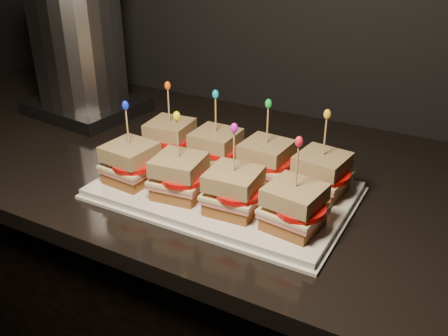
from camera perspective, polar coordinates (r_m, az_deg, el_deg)
The scene contains 62 objects.
granite_slab at distance 0.97m, azimuth 11.44°, elevation -3.06°, with size 2.34×0.70×0.03m, color black.
platter at distance 0.92m, azimuth 0.00°, elevation -2.57°, with size 0.45×0.28×0.02m, color silver.
platter_rim at distance 0.92m, azimuth 0.00°, elevation -2.89°, with size 0.46×0.29×0.01m, color silver.
sandwich_0_bread_bot at distance 1.03m, azimuth -6.08°, elevation 2.08°, with size 0.08×0.08×0.02m, color brown.
sandwich_0_ham at distance 1.02m, azimuth -6.12°, elevation 2.84°, with size 0.09×0.08×0.01m, color #BB615A.
sandwich_0_cheese at distance 1.02m, azimuth -6.14°, elevation 3.20°, with size 0.09×0.09×0.01m, color beige.
sandwich_0_tomato at distance 1.01m, azimuth -5.79°, elevation 3.34°, with size 0.08×0.08×0.01m, color red.
sandwich_0_bread_top at distance 1.01m, azimuth -6.21°, elevation 4.54°, with size 0.08×0.08×0.03m, color #583613.
sandwich_0_pick at distance 1.00m, azimuth -6.34°, elevation 6.88°, with size 0.00×0.00×0.09m, color tan.
sandwich_0_frill at distance 0.98m, azimuth -6.47°, elevation 9.34°, with size 0.01×0.01×0.02m, color #FE540F.
sandwich_1_bread_bot at distance 0.98m, azimuth -0.92°, elevation 0.82°, with size 0.08×0.08×0.02m, color brown.
sandwich_1_ham at distance 0.97m, azimuth -0.93°, elevation 1.62°, with size 0.09×0.08×0.01m, color #BB615A.
sandwich_1_cheese at distance 0.97m, azimuth -0.93°, elevation 2.00°, with size 0.09×0.09×0.01m, color beige.
sandwich_1_tomato at distance 0.96m, azimuth -0.49°, elevation 2.12°, with size 0.08×0.08×0.01m, color red.
sandwich_1_bread_top at distance 0.96m, azimuth -0.94°, elevation 3.40°, with size 0.08×0.08×0.03m, color #583613.
sandwich_1_pick at distance 0.94m, azimuth -0.96°, elevation 5.85°, with size 0.00×0.00×0.09m, color tan.
sandwich_1_frill at distance 0.93m, azimuth -0.98°, elevation 8.44°, with size 0.01×0.01×0.02m, color #15A1BE.
sandwich_2_bread_bot at distance 0.94m, azimuth 4.76°, elevation -0.57°, with size 0.08×0.08×0.02m, color brown.
sandwich_2_ham at distance 0.93m, azimuth 4.79°, elevation 0.26°, with size 0.09×0.08×0.01m, color #BB615A.
sandwich_2_cheese at distance 0.93m, azimuth 4.81°, elevation 0.64°, with size 0.09×0.09×0.01m, color beige.
sandwich_2_tomato at distance 0.91m, azimuth 5.36°, elevation 0.76°, with size 0.08×0.08×0.01m, color red.
sandwich_2_bread_top at distance 0.91m, azimuth 4.87°, elevation 2.10°, with size 0.08×0.08×0.03m, color #583613.
sandwich_2_pick at distance 0.90m, azimuth 4.98°, elevation 4.64°, with size 0.00×0.00×0.09m, color tan.
sandwich_2_frill at distance 0.88m, azimuth 5.10°, elevation 7.35°, with size 0.01×0.01×0.02m, color green.
sandwich_3_bread_bot at distance 0.90m, azimuth 10.92°, elevation -2.07°, with size 0.08×0.08×0.02m, color brown.
sandwich_3_ham at distance 0.90m, azimuth 11.00°, elevation -1.22°, with size 0.09×0.08×0.01m, color #BB615A.
sandwich_3_cheese at distance 0.89m, azimuth 11.04°, elevation -0.83°, with size 0.09×0.09×0.01m, color beige.
sandwich_3_tomato at distance 0.88m, azimuth 11.69°, elevation -0.73°, with size 0.08×0.08×0.01m, color red.
sandwich_3_bread_top at distance 0.88m, azimuth 11.18°, elevation 0.66°, with size 0.08×0.08×0.03m, color #583613.
sandwich_3_pick at distance 0.86m, azimuth 11.44°, elevation 3.27°, with size 0.00×0.00×0.09m, color tan.
sandwich_3_frill at distance 0.85m, azimuth 11.72°, elevation 6.06°, with size 0.01×0.01×0.02m, color yellow.
sandwich_4_bread_bot at distance 0.94m, azimuth -10.48°, elevation -0.82°, with size 0.08×0.08×0.02m, color brown.
sandwich_4_ham at distance 0.93m, azimuth -10.56°, elevation -0.00°, with size 0.09×0.08×0.01m, color #BB615A.
sandwich_4_cheese at distance 0.93m, azimuth -10.59°, elevation 0.38°, with size 0.09×0.09×0.01m, color beige.
sandwich_4_tomato at distance 0.92m, azimuth -10.28°, elevation 0.49°, with size 0.08×0.08×0.01m, color red.
sandwich_4_bread_top at distance 0.92m, azimuth -10.73°, elevation 1.82°, with size 0.08×0.08×0.03m, color #583613.
sandwich_4_pick at distance 0.90m, azimuth -10.97°, elevation 4.35°, with size 0.00×0.00×0.09m, color tan.
sandwich_4_frill at distance 0.89m, azimuth -11.22°, elevation 7.03°, with size 0.01×0.01×0.02m, color #132AD1.
sandwich_5_bread_bot at distance 0.88m, azimuth -5.05°, elevation -2.39°, with size 0.08×0.08×0.02m, color brown.
sandwich_5_ham at distance 0.88m, azimuth -5.09°, elevation -1.53°, with size 0.09×0.08×0.01m, color #BB615A.
sandwich_5_cheese at distance 0.87m, azimuth -5.11°, elevation -1.13°, with size 0.09×0.09×0.01m, color beige.
sandwich_5_tomato at distance 0.86m, azimuth -4.68°, elevation -1.03°, with size 0.08×0.08×0.01m, color red.
sandwich_5_bread_top at distance 0.86m, azimuth -5.18°, elevation 0.39°, with size 0.08×0.08×0.03m, color #583613.
sandwich_5_pick at distance 0.84m, azimuth -5.30°, elevation 3.07°, with size 0.00×0.00×0.09m, color tan.
sandwich_5_frill at distance 0.82m, azimuth -5.43°, elevation 5.93°, with size 0.01×0.01×0.02m, color #F9F906.
sandwich_6_bread_bot at distance 0.84m, azimuth 1.08°, elevation -4.13°, with size 0.08×0.08×0.02m, color brown.
sandwich_6_ham at distance 0.83m, azimuth 1.09°, elevation -3.24°, with size 0.09×0.08×0.01m, color #BB615A.
sandwich_6_cheese at distance 0.82m, azimuth 1.10°, elevation -2.82°, with size 0.09×0.09×0.01m, color beige.
sandwich_6_tomato at distance 0.81m, azimuth 1.65°, elevation -2.74°, with size 0.08×0.08×0.01m, color red.
sandwich_6_bread_top at distance 0.81m, azimuth 1.11°, elevation -1.23°, with size 0.08×0.08×0.03m, color #583613.
sandwich_6_pick at distance 0.79m, azimuth 1.14°, elevation 1.57°, with size 0.00×0.00×0.09m, color tan.
sandwich_6_frill at distance 0.77m, azimuth 1.17°, elevation 4.58°, with size 0.01×0.01×0.02m, color #C41AC6.
sandwich_7_bread_bot at distance 0.80m, azimuth 7.90°, elevation -6.00°, with size 0.08×0.08×0.02m, color brown.
sandwich_7_ham at distance 0.79m, azimuth 7.97°, elevation -5.08°, with size 0.09×0.08×0.01m, color #BB615A.
sandwich_7_cheese at distance 0.79m, azimuth 8.00°, elevation -4.65°, with size 0.09×0.09×0.01m, color beige.
sandwich_7_tomato at distance 0.77m, azimuth 8.69°, elevation -4.60°, with size 0.08×0.08×0.01m, color red.
sandwich_7_bread_top at distance 0.77m, azimuth 8.12°, elevation -3.02°, with size 0.08×0.08×0.03m, color #583613.
sandwich_7_pick at distance 0.75m, azimuth 8.33°, elevation -0.12°, with size 0.00×0.00×0.09m, color tan.
sandwich_7_frill at distance 0.73m, azimuth 8.56°, elevation 3.00°, with size 0.01×0.01×0.02m, color red.
appliance_base at distance 1.35m, azimuth -15.42°, elevation 6.79°, with size 0.26×0.22×0.03m, color #262628.
appliance_body at distance 1.31m, azimuth -16.29°, elevation 13.34°, with size 0.22×0.22×0.29m, color silver.
appliance at distance 1.31m, azimuth -16.25°, elevation 13.11°, with size 0.26×0.22×0.34m, color silver, non-canonical shape.
Camera 1 is at (0.97, 0.85, 1.36)m, focal length 40.00 mm.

